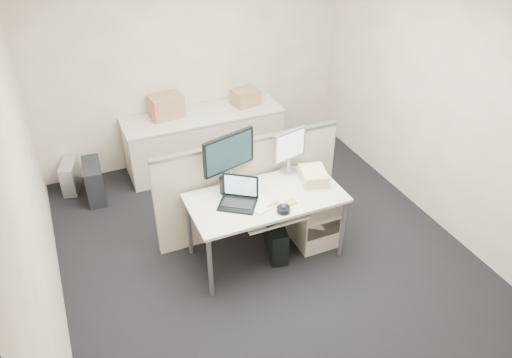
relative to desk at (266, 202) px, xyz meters
name	(u,v)px	position (x,y,z in m)	size (l,w,h in m)	color
floor	(265,254)	(0.00, 0.00, -0.67)	(4.00, 4.50, 0.01)	black
wall_back	(192,59)	(0.00, 2.25, 0.69)	(4.00, 0.02, 2.70)	silver
wall_front	(436,324)	(0.00, -2.25, 0.69)	(4.00, 0.02, 2.70)	silver
wall_left	(28,192)	(-2.00, 0.00, 0.69)	(0.02, 4.50, 2.70)	silver
wall_right	(444,102)	(2.00, 0.00, 0.69)	(0.02, 4.50, 2.70)	silver
desk	(266,202)	(0.00, 0.00, 0.00)	(1.50, 0.75, 0.73)	silver
keyboard_tray	(274,216)	(0.00, -0.18, -0.04)	(0.62, 0.32, 0.02)	silver
drawer_pedestal	(311,213)	(0.55, 0.05, -0.34)	(0.40, 0.55, 0.65)	beige
cubicle_partition	(248,188)	(0.00, 0.45, -0.11)	(2.00, 0.06, 1.10)	#BEB99B
back_counter	(204,140)	(0.00, 1.93, -0.30)	(2.00, 0.60, 0.72)	beige
monitor_main	(229,161)	(-0.25, 0.32, 0.35)	(0.57, 0.22, 0.57)	black
monitor_small	(289,152)	(0.40, 0.32, 0.30)	(0.38, 0.19, 0.47)	#B7B7BC
laptop	(238,194)	(-0.30, -0.02, 0.20)	(0.35, 0.26, 0.26)	black
trackball	(283,210)	(0.05, -0.28, 0.09)	(0.13, 0.13, 0.05)	black
desk_phone	(317,176)	(0.60, 0.08, 0.10)	(0.19, 0.16, 0.06)	black
paper_stack	(258,204)	(-0.12, -0.08, 0.07)	(0.22, 0.28, 0.01)	white
sticky_pad	(291,202)	(0.18, -0.18, 0.07)	(0.09, 0.09, 0.01)	gold
travel_mug	(224,186)	(-0.35, 0.22, 0.15)	(0.08, 0.08, 0.17)	black
banana	(273,204)	(0.00, -0.15, 0.08)	(0.16, 0.04, 0.04)	yellow
cellphone	(244,189)	(-0.15, 0.20, 0.07)	(0.06, 0.12, 0.02)	black
manila_folders	(313,176)	(0.55, 0.07, 0.12)	(0.25, 0.31, 0.12)	beige
keyboard	(280,215)	(0.05, -0.22, -0.02)	(0.41, 0.14, 0.02)	black
pc_tower_desk	(276,240)	(0.10, -0.05, -0.48)	(0.16, 0.41, 0.38)	black
pc_tower_spare_dark	(94,181)	(-1.45, 1.72, -0.43)	(0.20, 0.50, 0.47)	black
pc_tower_spare_silver	(70,176)	(-1.70, 2.03, -0.48)	(0.16, 0.40, 0.38)	#B7B7BC
cardboard_box_left	(166,107)	(-0.42, 2.05, 0.20)	(0.39, 0.29, 0.29)	#A27959
cardboard_box_right	(245,98)	(0.60, 1.96, 0.17)	(0.32, 0.25, 0.23)	#A27959
red_binder	(157,110)	(-0.55, 2.03, 0.19)	(0.07, 0.29, 0.27)	#BA322E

